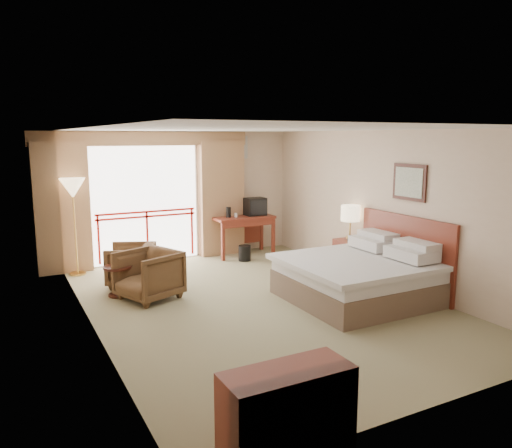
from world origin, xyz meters
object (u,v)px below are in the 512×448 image
side_table (118,276)px  floor_lamp (73,192)px  table_lamp (350,214)px  wastebasket (245,253)px  desk (242,224)px  tv (255,207)px  armchair_far (132,285)px  armchair_near (150,299)px  dresser (287,412)px  nightstand (351,257)px  bed (359,277)px

side_table → floor_lamp: 2.12m
table_lamp → wastebasket: (-1.31, 1.84, -1.00)m
desk → tv: tv is taller
wastebasket → armchair_far: 2.63m
armchair_far → armchair_near: armchair_near is taller
tv → dresser: tv is taller
nightstand → bed: bearing=-122.8°
desk → dresser: size_ratio=1.21×
desk → side_table: desk is taller
wastebasket → dresser: bearing=-113.4°
table_lamp → side_table: bearing=170.7°
table_lamp → armchair_near: bearing=175.4°
floor_lamp → dresser: floor_lamp is taller
floor_lamp → tv: bearing=-0.6°
side_table → tv: bearing=25.7°
desk → tv: (0.30, -0.06, 0.38)m
bed → armchair_far: bed is taller
table_lamp → wastebasket: bearing=125.4°
armchair_far → floor_lamp: 2.09m
tv → armchair_near: size_ratio=0.49×
floor_lamp → wastebasket: bearing=-9.1°
desk → bed: bearing=-83.7°
bed → dresser: (-3.07, -2.84, -0.01)m
nightstand → table_lamp: 0.83m
table_lamp → floor_lamp: bearing=152.8°
side_table → floor_lamp: floor_lamp is taller
tv → floor_lamp: (-3.80, 0.04, 0.52)m
desk → armchair_near: desk is taller
desk → armchair_far: bearing=-154.9°
bed → tv: size_ratio=4.92×
wastebasket → armchair_far: bearing=-166.3°
nightstand → dresser: (-3.90, -4.10, 0.03)m
armchair_near → armchair_far: bearing=162.1°
nightstand → armchair_near: nightstand is taller
wastebasket → armchair_far: armchair_far is taller
table_lamp → nightstand: bearing=-90.0°
table_lamp → tv: bearing=108.9°
bed → nightstand: bed is taller
dresser → floor_lamp: bearing=94.1°
nightstand → floor_lamp: size_ratio=0.36×
nightstand → side_table: nightstand is taller
nightstand → table_lamp: bearing=90.5°
wastebasket → side_table: 3.12m
tv → side_table: 3.85m
wastebasket → floor_lamp: bearing=170.9°
tv → armchair_near: tv is taller
table_lamp → dresser: table_lamp is taller
table_lamp → wastebasket: size_ratio=1.94×
table_lamp → tv: (-0.80, 2.33, -0.10)m
bed → table_lamp: bearing=57.7°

